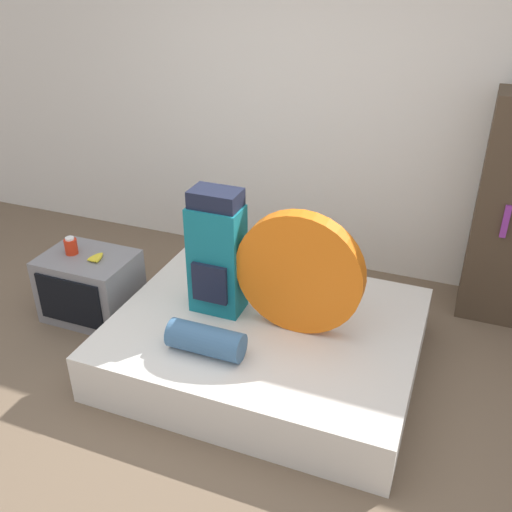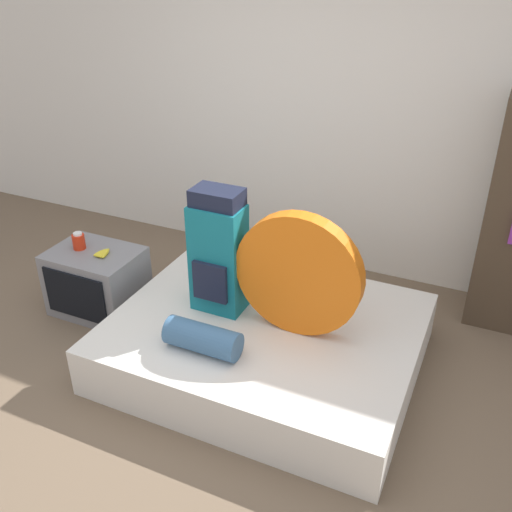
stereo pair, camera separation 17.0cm
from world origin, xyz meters
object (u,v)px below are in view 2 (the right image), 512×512
Objects in this scene: tent_bag at (299,274)px; television at (97,281)px; backpack at (218,253)px; sleeping_roll at (203,338)px; canister at (79,241)px.

television is (-1.57, 0.04, -0.47)m from tent_bag.
television is at bearing 178.85° from backpack.
tent_bag is (0.54, -0.02, -0.01)m from backpack.
tent_bag is 0.67m from sleeping_roll.
canister reaches higher than television.
tent_bag is 6.15× the size of canister.
backpack is at bearing -1.15° from television.
television is (-1.03, 0.02, -0.48)m from backpack.
canister is (-0.12, 0.01, 0.30)m from television.
tent_bag is at bearing -1.49° from television.
tent_bag reaches higher than sleeping_roll.
canister is (-1.14, 0.03, -0.18)m from backpack.
canister is at bearing 159.50° from sleeping_roll.
backpack is at bearing 105.75° from sleeping_roll.
tent_bag is at bearing -1.66° from canister.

